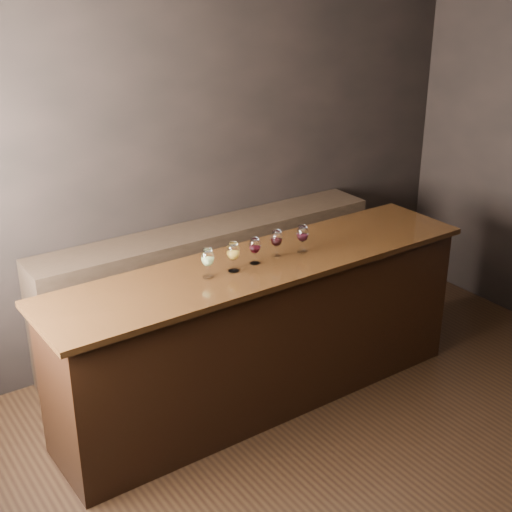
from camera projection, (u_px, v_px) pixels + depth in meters
ground at (386, 482)px, 4.33m from camera, size 5.00×5.00×0.00m
room_shell at (363, 202)px, 3.58m from camera, size 5.02×4.52×2.81m
bar_counter at (263, 335)px, 4.94m from camera, size 2.99×0.70×1.04m
bar_top at (264, 264)px, 4.72m from camera, size 3.09×0.77×0.04m
back_bar_shelf at (211, 287)px, 5.66m from camera, size 2.84×0.40×1.02m
glass_white at (208, 258)px, 4.43m from camera, size 0.08×0.08×0.19m
glass_amber at (233, 252)px, 4.51m from camera, size 0.08×0.08×0.20m
glass_red_a at (255, 246)px, 4.63m from camera, size 0.08×0.08×0.18m
glass_red_b at (276, 239)px, 4.74m from camera, size 0.08×0.08×0.18m
glass_red_c at (303, 234)px, 4.80m from camera, size 0.08×0.08×0.19m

